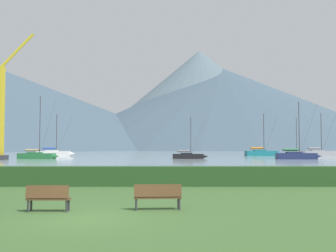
% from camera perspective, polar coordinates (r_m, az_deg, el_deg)
% --- Properties ---
extents(ground_plane, '(1000.00, 1000.00, 0.00)m').
position_cam_1_polar(ground_plane, '(13.73, -11.58, -12.58)').
color(ground_plane, '#3D602D').
extents(harbor_water, '(320.00, 246.00, 0.00)m').
position_cam_1_polar(harbor_water, '(150.31, -1.14, -3.69)').
color(harbor_water, '#8C9EA3').
rests_on(harbor_water, ground_plane).
extents(hedge_line, '(80.00, 1.20, 1.14)m').
position_cam_1_polar(hedge_line, '(24.48, -6.41, -6.94)').
color(hedge_line, '#284C23').
rests_on(hedge_line, ground_plane).
extents(sailboat_slip_2, '(8.02, 2.75, 10.29)m').
position_cam_1_polar(sailboat_slip_2, '(76.55, 17.35, -3.93)').
color(sailboat_slip_2, navy).
rests_on(sailboat_slip_2, harbor_water).
extents(sailboat_slip_3, '(8.70, 2.75, 10.05)m').
position_cam_1_polar(sailboat_slip_3, '(102.34, 20.18, -3.54)').
color(sailboat_slip_3, '#9E9EA3').
rests_on(sailboat_slip_3, harbor_water).
extents(sailboat_slip_4, '(7.65, 3.13, 11.37)m').
position_cam_1_polar(sailboat_slip_4, '(78.00, -17.88, -3.91)').
color(sailboat_slip_4, '#236B38').
rests_on(sailboat_slip_4, harbor_water).
extents(sailboat_slip_5, '(8.65, 3.07, 9.68)m').
position_cam_1_polar(sailboat_slip_5, '(97.08, -15.70, -3.66)').
color(sailboat_slip_5, white).
rests_on(sailboat_slip_5, harbor_water).
extents(sailboat_slip_6, '(8.88, 3.15, 10.13)m').
position_cam_1_polar(sailboat_slip_6, '(100.70, 12.80, -3.65)').
color(sailboat_slip_6, '#19707A').
rests_on(sailboat_slip_6, harbor_water).
extents(sailboat_slip_9, '(6.60, 2.43, 7.74)m').
position_cam_1_polar(sailboat_slip_9, '(75.74, 2.77, -4.16)').
color(sailboat_slip_9, black).
rests_on(sailboat_slip_9, harbor_water).
extents(sailboat_slip_10, '(6.56, 2.13, 8.48)m').
position_cam_1_polar(sailboat_slip_10, '(91.71, 17.12, -3.80)').
color(sailboat_slip_10, navy).
rests_on(sailboat_slip_10, harbor_water).
extents(park_bench_near_path, '(1.52, 0.48, 0.95)m').
position_cam_1_polar(park_bench_near_path, '(15.42, -16.45, -9.45)').
color(park_bench_near_path, brown).
rests_on(park_bench_near_path, ground_plane).
extents(park_bench_under_tree, '(1.77, 0.60, 0.95)m').
position_cam_1_polar(park_bench_under_tree, '(15.25, -1.57, -9.62)').
color(park_bench_under_tree, brown).
rests_on(park_bench_under_tree, ground_plane).
extents(dock_crane, '(6.35, 2.00, 21.72)m').
position_cam_1_polar(dock_crane, '(75.25, -22.17, 1.20)').
color(dock_crane, '#333338').
rests_on(dock_crane, ground_plane).
extents(distant_hill_central_peak, '(280.40, 280.40, 63.89)m').
position_cam_1_polar(distant_hill_central_peak, '(324.17, 7.32, 2.47)').
color(distant_hill_central_peak, '#425666').
rests_on(distant_hill_central_peak, ground_plane).
extents(distant_hill_east_ridge, '(187.70, 187.70, 79.19)m').
position_cam_1_polar(distant_hill_east_ridge, '(330.27, 4.29, 3.69)').
color(distant_hill_east_ridge, slate).
rests_on(distant_hill_east_ridge, ground_plane).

